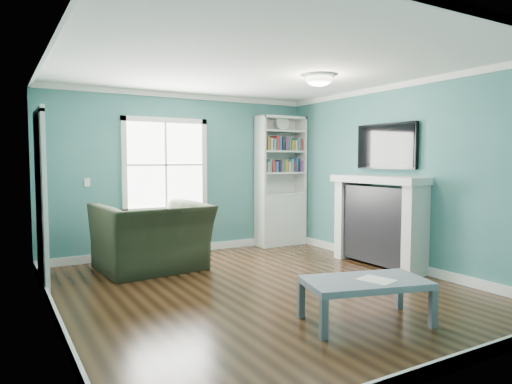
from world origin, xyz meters
TOP-DOWN VIEW (x-y plane):
  - floor at (0.00, 0.00)m, footprint 5.00×5.00m
  - room_walls at (0.00, 0.00)m, footprint 5.00×5.00m
  - trim at (0.00, 0.00)m, footprint 4.50×5.00m
  - window at (-0.30, 2.49)m, footprint 1.40×0.06m
  - bookshelf at (1.77, 2.30)m, footprint 0.90×0.35m
  - fireplace at (2.08, 0.20)m, footprint 0.44×1.58m
  - tv at (2.20, 0.20)m, footprint 0.06×1.10m
  - door at (-2.22, 1.40)m, footprint 0.12×0.98m
  - ceiling_fixture at (0.90, 0.10)m, footprint 0.38×0.38m
  - light_switch at (-1.50, 2.48)m, footprint 0.08×0.01m
  - recliner at (-0.81, 1.60)m, footprint 1.50×1.04m
  - coffee_table at (0.28, -1.42)m, footprint 1.26×0.90m
  - paper_sheet at (0.35, -1.49)m, footprint 0.32×0.37m

SIDE VIEW (x-z plane):
  - floor at x=0.00m, z-range 0.00..0.00m
  - coffee_table at x=0.28m, z-range 0.15..0.56m
  - paper_sheet at x=0.35m, z-range 0.41..0.42m
  - recliner at x=-0.81m, z-range 0.00..1.24m
  - fireplace at x=2.08m, z-range -0.01..1.29m
  - bookshelf at x=1.77m, z-range -0.23..2.08m
  - door at x=-2.22m, z-range -0.01..2.16m
  - light_switch at x=-1.50m, z-range 1.14..1.26m
  - trim at x=0.00m, z-range -0.06..2.54m
  - window at x=-0.30m, z-range 0.70..2.20m
  - room_walls at x=0.00m, z-range -0.92..4.08m
  - tv at x=2.20m, z-range 1.40..2.05m
  - ceiling_fixture at x=0.90m, z-range 2.47..2.63m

